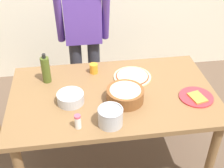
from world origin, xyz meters
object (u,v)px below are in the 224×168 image
object	(u,v)px
dining_table	(113,102)
person_cook	(83,32)
pizza_raw_on_board	(132,76)
cup_orange	(94,68)
steel_pot	(110,116)
salt_shaker	(78,122)
popcorn_bowl	(125,94)
olive_oil_bottle	(46,70)
plate_with_slice	(196,97)
mixing_bowl_steel	(71,98)

from	to	relation	value
dining_table	person_cook	world-z (taller)	person_cook
pizza_raw_on_board	cup_orange	distance (m)	0.34
steel_pot	dining_table	bearing A→B (deg)	79.05
salt_shaker	pizza_raw_on_board	bearing A→B (deg)	48.61
pizza_raw_on_board	popcorn_bowl	size ratio (longest dim) A/B	1.13
pizza_raw_on_board	dining_table	bearing A→B (deg)	-135.06
olive_oil_bottle	person_cook	bearing A→B (deg)	57.01
person_cook	popcorn_bowl	size ratio (longest dim) A/B	5.79
plate_with_slice	cup_orange	bearing A→B (deg)	148.03
dining_table	salt_shaker	xyz separation A→B (m)	(-0.29, -0.35, 0.14)
plate_with_slice	popcorn_bowl	bearing A→B (deg)	175.12
salt_shaker	popcorn_bowl	bearing A→B (deg)	34.07
pizza_raw_on_board	mixing_bowl_steel	distance (m)	0.58
mixing_bowl_steel	popcorn_bowl	bearing A→B (deg)	-4.75
mixing_bowl_steel	salt_shaker	xyz separation A→B (m)	(0.04, -0.28, 0.01)
plate_with_slice	popcorn_bowl	size ratio (longest dim) A/B	0.93
olive_oil_bottle	cup_orange	bearing A→B (deg)	10.86
dining_table	salt_shaker	bearing A→B (deg)	-129.19
plate_with_slice	popcorn_bowl	distance (m)	0.55
pizza_raw_on_board	salt_shaker	size ratio (longest dim) A/B	2.98
olive_oil_bottle	steel_pot	size ratio (longest dim) A/B	1.48
pizza_raw_on_board	person_cook	bearing A→B (deg)	123.01
popcorn_bowl	mixing_bowl_steel	xyz separation A→B (m)	(-0.40, 0.03, -0.02)
person_cook	pizza_raw_on_board	size ratio (longest dim) A/B	5.14
dining_table	steel_pot	size ratio (longest dim) A/B	9.22
mixing_bowl_steel	cup_orange	size ratio (longest dim) A/B	2.35
plate_with_slice	olive_oil_bottle	bearing A→B (deg)	161.10
steel_pot	popcorn_bowl	bearing A→B (deg)	59.03
dining_table	mixing_bowl_steel	distance (m)	0.36
olive_oil_bottle	steel_pot	distance (m)	0.73
person_cook	popcorn_bowl	distance (m)	0.91
person_cook	steel_pot	world-z (taller)	person_cook
plate_with_slice	salt_shaker	distance (m)	0.93
dining_table	mixing_bowl_steel	xyz separation A→B (m)	(-0.33, -0.07, 0.13)
salt_shaker	mixing_bowl_steel	bearing A→B (deg)	98.44
mixing_bowl_steel	salt_shaker	distance (m)	0.28
popcorn_bowl	mixing_bowl_steel	size ratio (longest dim) A/B	1.40
person_cook	plate_with_slice	xyz separation A→B (m)	(0.80, -0.91, -0.17)
popcorn_bowl	steel_pot	world-z (taller)	steel_pot
olive_oil_bottle	steel_pot	world-z (taller)	olive_oil_bottle
popcorn_bowl	pizza_raw_on_board	bearing A→B (deg)	68.80
mixing_bowl_steel	olive_oil_bottle	world-z (taller)	olive_oil_bottle
plate_with_slice	cup_orange	xyz separation A→B (m)	(-0.74, 0.46, 0.03)
plate_with_slice	mixing_bowl_steel	bearing A→B (deg)	175.18
popcorn_bowl	dining_table	bearing A→B (deg)	126.12
cup_orange	salt_shaker	distance (m)	0.68
person_cook	cup_orange	xyz separation A→B (m)	(0.05, -0.45, -0.14)
pizza_raw_on_board	steel_pot	world-z (taller)	steel_pot
mixing_bowl_steel	plate_with_slice	bearing A→B (deg)	-4.82
olive_oil_bottle	dining_table	bearing A→B (deg)	-24.75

